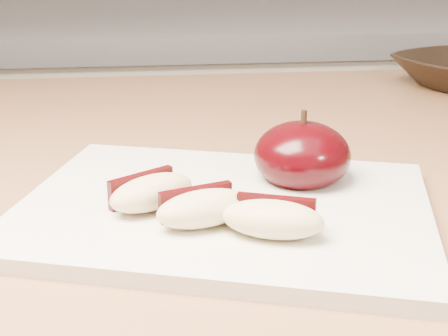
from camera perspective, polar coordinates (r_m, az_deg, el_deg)
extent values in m
cube|color=silver|center=(1.39, -0.74, -6.40)|extent=(2.40, 0.60, 0.90)
cube|color=slate|center=(1.25, -0.84, 13.16)|extent=(2.40, 0.62, 0.04)
cube|color=#986B42|center=(0.58, 6.16, 0.15)|extent=(1.64, 0.64, 0.04)
cube|color=silver|center=(0.43, 0.00, -3.81)|extent=(0.32, 0.28, 0.01)
ellipsoid|color=black|center=(0.47, 7.15, 1.14)|extent=(0.09, 0.09, 0.05)
cylinder|color=black|center=(0.46, 7.32, 4.64)|extent=(0.00, 0.00, 0.01)
ellipsoid|color=#D4BC86|center=(0.42, -6.60, -2.23)|extent=(0.07, 0.06, 0.02)
cube|color=black|center=(0.43, -7.57, -1.81)|extent=(0.04, 0.03, 0.02)
ellipsoid|color=#D4BC86|center=(0.39, -1.85, -3.71)|extent=(0.07, 0.05, 0.02)
cube|color=black|center=(0.40, -2.59, -3.13)|extent=(0.05, 0.02, 0.02)
ellipsoid|color=#D4BC86|center=(0.38, 4.47, -4.69)|extent=(0.07, 0.05, 0.02)
cube|color=black|center=(0.39, 4.77, -4.01)|extent=(0.05, 0.02, 0.02)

